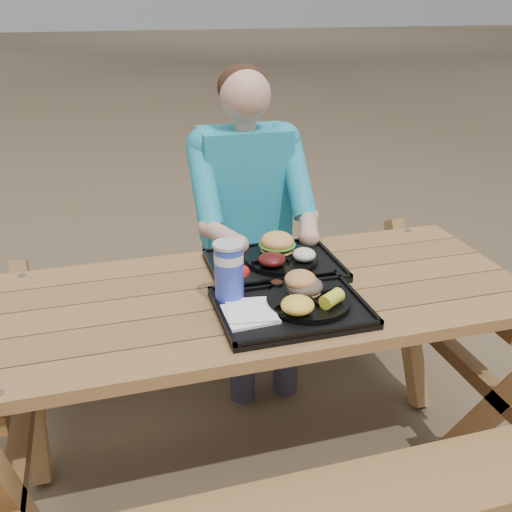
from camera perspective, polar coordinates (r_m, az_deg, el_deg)
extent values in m
plane|color=#999999|center=(2.33, 0.00, -20.10)|extent=(60.00, 60.00, 0.00)
cube|color=black|center=(1.76, 3.51, -5.26)|extent=(0.45, 0.35, 0.02)
cube|color=black|center=(2.03, 1.83, -1.05)|extent=(0.45, 0.35, 0.02)
cylinder|color=black|center=(1.77, 5.27, -4.52)|extent=(0.26, 0.26, 0.02)
cylinder|color=black|center=(2.03, 2.55, -0.33)|extent=(0.26, 0.26, 0.02)
cube|color=white|center=(1.70, -0.74, -5.74)|extent=(0.16, 0.16, 0.02)
cylinder|color=#1830B7|center=(1.75, -2.71, -1.74)|extent=(0.09, 0.09, 0.18)
cylinder|color=black|center=(1.85, 2.10, -2.95)|extent=(0.04, 0.04, 0.03)
cylinder|color=gold|center=(1.88, 4.14, -2.35)|extent=(0.05, 0.05, 0.03)
ellipsoid|color=yellow|center=(1.67, 4.18, -4.91)|extent=(0.10, 0.10, 0.05)
cube|color=black|center=(1.99, -2.71, -1.13)|extent=(0.04, 0.17, 0.01)
ellipsoid|color=#4C110F|center=(1.96, 1.60, -0.37)|extent=(0.10, 0.10, 0.04)
ellipsoid|color=beige|center=(2.00, 4.84, 0.13)|extent=(0.08, 0.08, 0.05)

